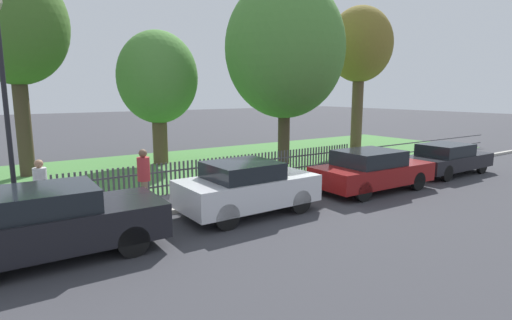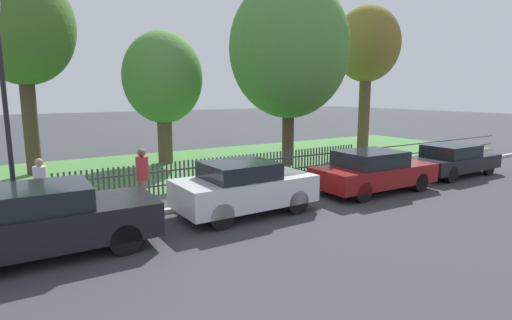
{
  "view_description": "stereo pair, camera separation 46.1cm",
  "coord_description": "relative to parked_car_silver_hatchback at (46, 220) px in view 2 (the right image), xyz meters",
  "views": [
    {
      "loc": [
        -7.14,
        -10.02,
        3.33
      ],
      "look_at": [
        0.21,
        0.75,
        1.1
      ],
      "focal_mm": 28.0,
      "sensor_mm": 36.0,
      "label": 1
    },
    {
      "loc": [
        -6.75,
        -10.28,
        3.33
      ],
      "look_at": [
        0.21,
        0.75,
        1.1
      ],
      "focal_mm": 28.0,
      "sensor_mm": 36.0,
      "label": 2
    }
  ],
  "objects": [
    {
      "name": "grass_strip",
      "position": [
        6.21,
        8.03,
        -0.75
      ],
      "size": [
        35.45,
        9.01,
        0.01
      ],
      "primitive_type": "cube",
      "color": "#477F3D",
      "rests_on": "ground"
    },
    {
      "name": "ground_plane",
      "position": [
        6.21,
        1.37,
        -0.76
      ],
      "size": [
        120.0,
        120.0,
        0.0
      ],
      "primitive_type": "plane",
      "color": "#38383D"
    },
    {
      "name": "parked_car_black_saloon",
      "position": [
        4.87,
        0.29,
        0.0
      ],
      "size": [
        3.83,
        1.87,
        1.46
      ],
      "rotation": [
        0.0,
        0.0,
        0.01
      ],
      "color": "silver",
      "rests_on": "ground"
    },
    {
      "name": "tree_mid_park",
      "position": [
        10.54,
        5.87,
        4.46
      ],
      "size": [
        5.38,
        5.38,
        8.33
      ],
      "color": "#473828",
      "rests_on": "ground"
    },
    {
      "name": "parked_car_silver_hatchback",
      "position": [
        0.0,
        0.0,
        0.0
      ],
      "size": [
        4.33,
        1.93,
        1.47
      ],
      "rotation": [
        0.0,
        0.0,
        -0.02
      ],
      "color": "black",
      "rests_on": "ground"
    },
    {
      "name": "tree_nearest_kerb",
      "position": [
        0.36,
        9.5,
        5.02
      ],
      "size": [
        3.94,
        3.94,
        8.12
      ],
      "color": "#473828",
      "rests_on": "ground"
    },
    {
      "name": "covered_motorcycle",
      "position": [
        5.59,
        2.67,
        -0.14
      ],
      "size": [
        1.93,
        0.82,
        1.02
      ],
      "rotation": [
        0.0,
        0.0,
        0.08
      ],
      "color": "black",
      "rests_on": "ground"
    },
    {
      "name": "park_fence",
      "position": [
        6.21,
        3.53,
        -0.23
      ],
      "size": [
        35.45,
        0.05,
        1.06
      ],
      "color": "#4C4C51",
      "rests_on": "ground"
    },
    {
      "name": "tree_behind_motorcycle",
      "position": [
        5.81,
        9.16,
        3.17
      ],
      "size": [
        3.63,
        3.63,
        6.07
      ],
      "color": "brown",
      "rests_on": "ground"
    },
    {
      "name": "tree_far_left",
      "position": [
        16.68,
        6.95,
        5.05
      ],
      "size": [
        3.58,
        3.58,
        7.99
      ],
      "color": "brown",
      "rests_on": "ground"
    },
    {
      "name": "parked_car_navy_estate",
      "position": [
        9.8,
        0.1,
        -0.04
      ],
      "size": [
        4.35,
        1.94,
        1.4
      ],
      "rotation": [
        0.0,
        0.0,
        -0.03
      ],
      "color": "maroon",
      "rests_on": "ground"
    },
    {
      "name": "pedestrian_near_fence",
      "position": [
        0.13,
        2.7,
        0.17
      ],
      "size": [
        0.46,
        0.46,
        1.64
      ],
      "rotation": [
        0.0,
        0.0,
        2.54
      ],
      "color": "#2D3351",
      "rests_on": "ground"
    },
    {
      "name": "kerb_stone",
      "position": [
        6.21,
        1.47,
        -0.7
      ],
      "size": [
        35.45,
        0.2,
        0.12
      ],
      "primitive_type": "cube",
      "color": "#B2ADA3",
      "rests_on": "ground"
    },
    {
      "name": "pedestrian_by_lamp",
      "position": [
        2.67,
        2.24,
        0.23
      ],
      "size": [
        0.42,
        0.42,
        1.75
      ],
      "rotation": [
        0.0,
        0.0,
        1.37
      ],
      "color": "#7F6B51",
      "rests_on": "ground"
    },
    {
      "name": "street_lamp",
      "position": [
        -0.48,
        1.9,
        2.6
      ],
      "size": [
        0.2,
        0.79,
        5.28
      ],
      "color": "black",
      "rests_on": "ground"
    },
    {
      "name": "parked_car_red_compact",
      "position": [
        14.52,
        0.19,
        -0.1
      ],
      "size": [
        4.13,
        1.66,
        1.26
      ],
      "rotation": [
        0.0,
        0.0,
        0.0
      ],
      "color": "black",
      "rests_on": "ground"
    }
  ]
}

